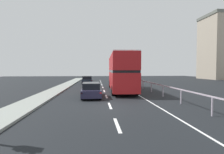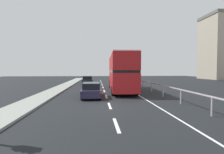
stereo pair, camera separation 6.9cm
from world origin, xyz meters
TOP-DOWN VIEW (x-y plane):
  - ground_plane at (0.00, 0.00)m, footprint 74.37×120.00m
  - near_sidewalk_kerb at (-5.84, 0.00)m, footprint 2.10×80.00m
  - lane_paint_markings at (1.95, 8.87)m, footprint 3.42×46.00m
  - bridge_side_railing at (5.35, 9.00)m, footprint 0.10×42.00m
  - double_decker_bus_red at (2.04, 8.75)m, footprint 3.03×11.28m
  - hatchback_car_near at (-1.41, 4.05)m, footprint 1.86×4.38m
  - sedan_car_ahead at (-2.60, 20.55)m, footprint 1.92×4.46m

SIDE VIEW (x-z plane):
  - ground_plane at x=0.00m, z-range -0.10..0.00m
  - lane_paint_markings at x=1.95m, z-range 0.00..0.01m
  - near_sidewalk_kerb at x=-5.84m, z-range 0.00..0.14m
  - hatchback_car_near at x=-1.41m, z-range -0.03..1.34m
  - sedan_car_ahead at x=-2.60m, z-range -0.03..1.37m
  - bridge_side_railing at x=5.35m, z-range 0.34..1.44m
  - double_decker_bus_red at x=2.04m, z-range 0.15..4.49m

